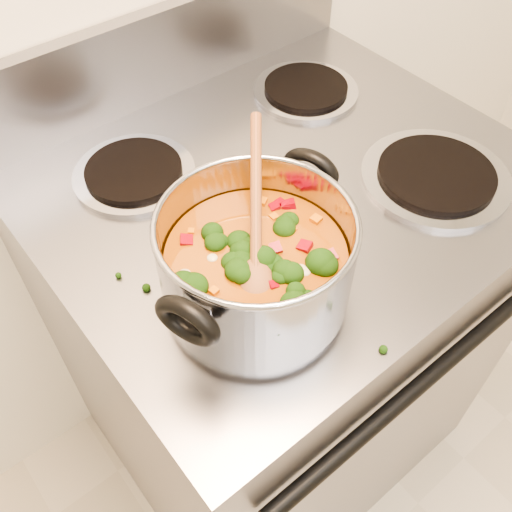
{
  "coord_description": "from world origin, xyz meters",
  "views": [
    {
      "loc": [
        -0.43,
        0.65,
        1.54
      ],
      "look_at": [
        -0.15,
        1.0,
        1.01
      ],
      "focal_mm": 40.0,
      "sensor_mm": 36.0,
      "label": 1
    }
  ],
  "objects": [
    {
      "name": "electric_range",
      "position": [
        0.04,
        1.16,
        0.47
      ],
      "size": [
        0.79,
        0.71,
        1.08
      ],
      "color": "gray",
      "rests_on": "ground"
    },
    {
      "name": "wooden_spoon",
      "position": [
        -0.14,
        1.01,
        1.03
      ],
      "size": [
        0.18,
        0.21,
        0.1
      ],
      "rotation": [
        0.0,
        0.0,
        0.89
      ],
      "color": "brown",
      "rests_on": "stockpot"
    },
    {
      "name": "cooktop_crumbs",
      "position": [
        -0.12,
        1.01,
        0.92
      ],
      "size": [
        0.37,
        0.28,
        0.01
      ],
      "color": "black",
      "rests_on": "electric_range"
    },
    {
      "name": "stockpot",
      "position": [
        -0.15,
        1.0,
        1.0
      ],
      "size": [
        0.31,
        0.24,
        0.15
      ],
      "rotation": [
        0.0,
        0.0,
        0.35
      ],
      "color": "#9999A0",
      "rests_on": "electric_range"
    }
  ]
}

